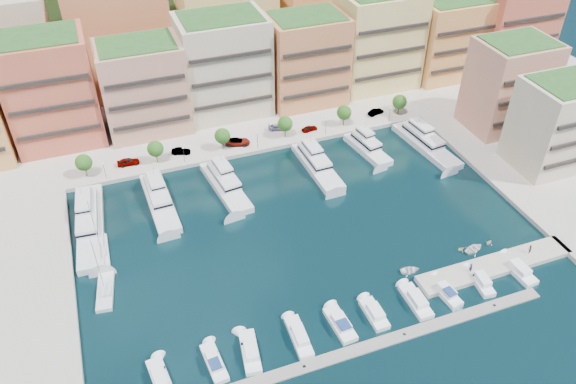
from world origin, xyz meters
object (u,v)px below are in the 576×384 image
Objects in this scene: lamppost_2 at (257,138)px; car_1 at (181,151)px; yacht_6 at (424,142)px; car_0 at (128,162)px; tree_0 at (84,163)px; tree_2 at (222,136)px; lamppost_4 at (390,112)px; sailboat_2 at (102,252)px; lamppost_3 at (326,124)px; tree_5 at (400,102)px; tree_3 at (285,124)px; car_2 at (238,142)px; tender_0 at (410,270)px; person_1 at (530,249)px; cruiser_9 at (518,270)px; tender_1 at (461,249)px; cruiser_5 at (374,314)px; yacht_0 at (90,221)px; cruiser_1 at (214,363)px; car_3 at (278,127)px; yacht_4 at (316,164)px; cruiser_3 at (299,337)px; sailboat_1 at (106,291)px; lamppost_0 at (104,168)px; car_5 at (376,112)px; lamppost_1 at (184,152)px; cruiser_7 at (445,292)px; cruiser_4 at (340,324)px; tree_4 at (344,113)px; tender_2 at (474,249)px; yacht_1 at (159,199)px; person_0 at (471,267)px; cruiser_2 at (250,352)px; yacht_2 at (225,183)px; cruiser_0 at (161,379)px; yacht_5 at (367,147)px; tender_3 at (489,242)px; car_4 at (309,128)px; cruiser_6 at (416,301)px.

car_1 is (-18.09, 3.80, -2.09)m from lamppost_2.
yacht_6 is 4.43× the size of car_0.
tree_2 is (32.00, 0.00, 0.00)m from tree_0.
sailboat_2 is at bearing -162.72° from lamppost_4.
tree_0 is at bearing 177.73° from lamppost_3.
tree_5 reaches higher than car_1.
tree_3 is 0.94× the size of car_2.
tender_0 is at bearing -135.54° from car_0.
cruiser_9 is at bearing 12.79° from person_1.
car_1 is at bearing 34.55° from tender_1.
tree_5 is 68.89m from cruiser_5.
yacht_0 is 44.34m from cruiser_1.
tree_2 is at bearing 174.94° from lamppost_3.
sailboat_2 is (-79.52, -25.80, -4.43)m from tree_5.
car_2 reaches higher than car_3.
person_1 is at bearing -92.12° from yacht_6.
yacht_4 is 1.53× the size of sailboat_2.
yacht_6 reaches higher than car_3.
sailboat_1 is (-29.08, 21.70, -0.24)m from cruiser_3.
lamppost_0 reaches higher than car_5.
sailboat_1 is (-43.05, 21.68, -0.24)m from cruiser_5.
yacht_6 is 59.59m from car_1.
tree_2 is 0.68× the size of cruiser_9.
car_5 is at bearing 4.74° from lamppost_1.
cruiser_7 is at bearing -0.01° from cruiser_3.
cruiser_9 is at bearing -16.53° from sailboat_1.
cruiser_4 is at bearing -179.98° from cruiser_9.
lamppost_4 is at bearing -74.98° from car_1.
lamppost_3 is 0.21× the size of yacht_4.
tree_4 is 0.68× the size of cruiser_9.
tender_1 is (-2.44, 0.87, -0.04)m from tender_2.
tree_5 is 77.27m from cruiser_3.
cruiser_4 is at bearing -75.21° from lamppost_1.
yacht_1 is 75.95m from person_1.
tender_1 is 6.70m from person_0.
lamppost_0 is 54.00m from lamppost_3.
tree_5 is 83.09m from cruiser_2.
yacht_2 is at bearing 108.26° from cruiser_5.
car_2 is 69.92m from person_1.
yacht_2 is 62.96m from cruiser_9.
cruiser_0 is (-15.75, -55.79, -3.28)m from lamppost_1.
car_3 is (4.20, 61.83, 1.16)m from cruiser_5.
yacht_5 reaches higher than car_1.
cruiser_9 is (59.41, -43.83, -0.54)m from yacht_1.
cruiser_0 is at bearing 165.64° from car_3.
yacht_1 reaches higher than cruiser_5.
cruiser_0 is 4.91× the size of tender_3.
car_4 is (48.52, 58.60, 1.15)m from cruiser_0.
cruiser_6 is 4.36× the size of person_1.
cruiser_6 is (-27.90, -43.51, -0.66)m from yacht_6.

